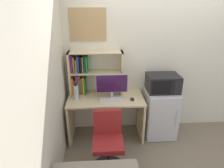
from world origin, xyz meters
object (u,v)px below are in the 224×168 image
water_bottle (76,92)px  microwave (163,83)px  computer_mouse (132,99)px  mini_fridge (160,113)px  monitor (112,85)px  keyboard (112,100)px  hutch_bookshelf (87,72)px  wall_corkboard (88,25)px  desk_chair (108,145)px

water_bottle → microwave: 1.40m
computer_mouse → mini_fridge: mini_fridge is taller
monitor → mini_fridge: monitor is taller
water_bottle → keyboard: bearing=-8.1°
computer_mouse → hutch_bookshelf: bearing=156.7°
monitor → keyboard: size_ratio=1.35×
mini_fridge → computer_mouse: bearing=-164.8°
hutch_bookshelf → water_bottle: size_ratio=3.44×
keyboard → water_bottle: (-0.56, 0.08, 0.11)m
keyboard → microwave: microwave is taller
computer_mouse → keyboard: bearing=177.4°
hutch_bookshelf → mini_fridge: bearing=-7.7°
monitor → wall_corkboard: wall_corkboard is taller
water_bottle → mini_fridge: bearing=1.9°
keyboard → mini_fridge: mini_fridge is taller
computer_mouse → desk_chair: desk_chair is taller
desk_chair → microwave: bearing=38.6°
keyboard → microwave: 0.87m
keyboard → computer_mouse: size_ratio=3.63×
desk_chair → wall_corkboard: (-0.26, 1.00, 1.48)m
mini_fridge → desk_chair: (-0.92, -0.73, -0.04)m
wall_corkboard → hutch_bookshelf: bearing=-112.4°
wall_corkboard → monitor: bearing=-44.3°
keyboard → wall_corkboard: (-0.35, 0.39, 1.10)m
desk_chair → wall_corkboard: size_ratio=1.51×
mini_fridge → microwave: (0.00, 0.00, 0.55)m
mini_fridge → desk_chair: desk_chair is taller
water_bottle → computer_mouse: bearing=-6.1°
monitor → computer_mouse: bearing=-10.9°
water_bottle → wall_corkboard: 1.06m
monitor → microwave: 0.84m
hutch_bookshelf → computer_mouse: bearing=-23.3°
hutch_bookshelf → wall_corkboard: 0.74m
keyboard → computer_mouse: bearing=-2.6°
computer_mouse → microwave: 0.57m
water_bottle → microwave: bearing=2.0°
desk_chair → hutch_bookshelf: bearing=108.2°
desk_chair → wall_corkboard: bearing=104.4°
keyboard → mini_fridge: size_ratio=0.45×
computer_mouse → mini_fridge: size_ratio=0.12×
microwave → wall_corkboard: (-1.18, 0.26, 0.89)m
hutch_bookshelf → water_bottle: bearing=-129.0°
hutch_bookshelf → water_bottle: 0.37m
computer_mouse → desk_chair: 0.82m
microwave → hutch_bookshelf: bearing=172.5°
mini_fridge → desk_chair: bearing=-141.6°
keyboard → wall_corkboard: bearing=131.9°
hutch_bookshelf → keyboard: bearing=-36.8°
water_bottle → desk_chair: size_ratio=0.30×
hutch_bookshelf → water_bottle: hutch_bookshelf is taller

